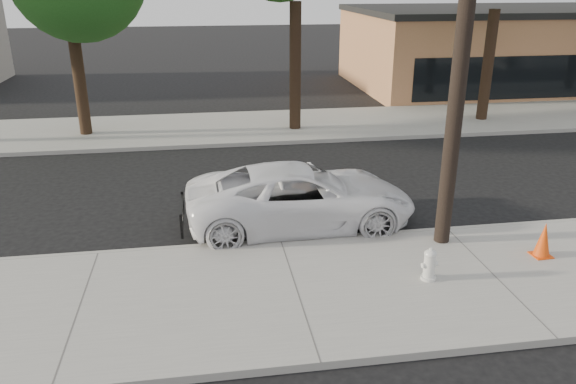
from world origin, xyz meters
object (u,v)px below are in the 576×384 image
object	(u,v)px
police_cruiser	(301,197)
fire_hydrant	(429,265)
utility_pole	(464,33)
traffic_cone	(543,240)

from	to	relation	value
police_cruiser	fire_hydrant	size ratio (longest dim) A/B	8.62
utility_pole	traffic_cone	xyz separation A→B (m)	(1.81, -1.03, -4.18)
police_cruiser	traffic_cone	bearing A→B (deg)	-120.14
traffic_cone	police_cruiser	bearing A→B (deg)	150.84
police_cruiser	traffic_cone	xyz separation A→B (m)	(4.76, -2.66, -0.25)
utility_pole	fire_hydrant	distance (m)	4.63
police_cruiser	utility_pole	bearing A→B (deg)	-119.80
utility_pole	traffic_cone	bearing A→B (deg)	-29.72
fire_hydrant	traffic_cone	size ratio (longest dim) A/B	0.84
utility_pole	police_cruiser	size ratio (longest dim) A/B	1.64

